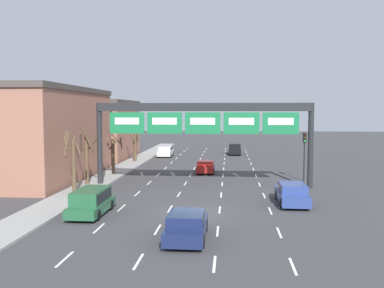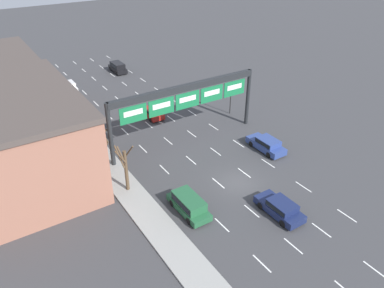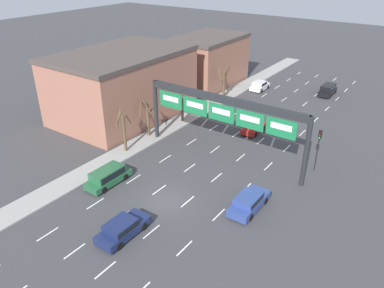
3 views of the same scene
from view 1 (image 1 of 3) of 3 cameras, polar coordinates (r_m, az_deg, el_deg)
name	(u,v)px [view 1 (image 1 of 3)]	position (r m, az deg, el deg)	size (l,w,h in m)	color
ground_plane	(194,213)	(27.69, 0.21, -9.18)	(220.00, 220.00, 0.00)	#3D3D3F
sidewalk_left	(48,209)	(30.03, -18.67, -8.19)	(2.80, 110.00, 0.15)	#999993
lane_dashes	(205,179)	(40.90, 1.79, -4.71)	(10.02, 67.00, 0.01)	white
sign_gantry	(203,119)	(36.41, 1.46, 3.36)	(18.56, 0.70, 7.19)	#232628
building_near	(25,133)	(44.09, -21.43, 1.37)	(12.06, 18.26, 8.75)	#9E6651
building_far	(99,129)	(60.70, -12.27, 1.97)	(8.77, 13.51, 7.95)	#9E6651
car_red	(206,166)	(44.94, 1.82, -3.00)	(1.81, 3.90, 1.28)	maroon
suv_black	(235,148)	(63.87, 5.72, -0.57)	(1.83, 4.37, 1.68)	black
car_blue	(292,193)	(30.84, 13.20, -6.37)	(1.94, 4.81, 1.50)	navy
suv_green	(91,200)	(27.78, -13.30, -7.33)	(1.91, 4.73, 1.63)	#235B38
car_navy	(187,225)	(22.04, -0.73, -10.71)	(1.97, 4.62, 1.43)	#19234C
car_white	(165,151)	(60.61, -3.56, -0.98)	(1.91, 3.94, 1.47)	silver
traffic_light_near_gantry	(304,147)	(40.58, 14.77, -0.36)	(0.30, 0.35, 4.50)	black
tree_bare_closest	(73,160)	(33.94, -15.58, -2.12)	(1.67, 1.65, 4.91)	brown
tree_bare_second	(135,142)	(54.52, -7.66, 0.26)	(1.85, 1.86, 4.99)	brown
tree_bare_third	(87,155)	(38.36, -13.88, -1.47)	(2.24, 2.25, 4.94)	brown
tree_bare_furthest	(113,152)	(43.86, -10.43, -1.06)	(1.76, 2.04, 4.82)	brown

